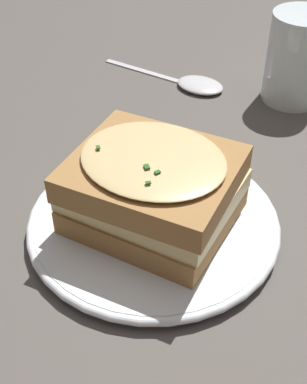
# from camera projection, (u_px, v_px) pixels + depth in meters

# --- Properties ---
(ground_plane) EXTENTS (2.40, 2.40, 0.00)m
(ground_plane) POSITION_uv_depth(u_px,v_px,m) (173.00, 214.00, 0.51)
(ground_plane) COLOR #514C47
(dinner_plate) EXTENTS (0.23, 0.23, 0.01)m
(dinner_plate) POSITION_uv_depth(u_px,v_px,m) (154.00, 222.00, 0.49)
(dinner_plate) COLOR white
(dinner_plate) RESTS_ON ground_plane
(sandwich) EXTENTS (0.18, 0.18, 0.08)m
(sandwich) POSITION_uv_depth(u_px,v_px,m) (153.00, 188.00, 0.46)
(sandwich) COLOR #A37542
(sandwich) RESTS_ON dinner_plate
(water_glass) EXTENTS (0.08, 0.08, 0.11)m
(water_glass) POSITION_uv_depth(u_px,v_px,m) (298.00, 58.00, 0.64)
(water_glass) COLOR silver
(water_glass) RESTS_ON ground_plane
(spoon) EXTENTS (0.11, 0.17, 0.01)m
(spoon) POSITION_uv_depth(u_px,v_px,m) (194.00, 83.00, 0.69)
(spoon) COLOR silver
(spoon) RESTS_ON ground_plane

